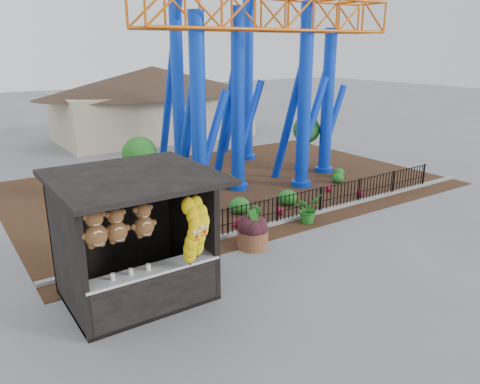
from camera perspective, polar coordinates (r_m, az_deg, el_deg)
ground at (r=12.36m, az=3.03°, el=-10.82°), size 120.00×120.00×0.00m
mulch_bed at (r=20.59m, az=-1.49°, el=0.95°), size 18.00×12.00×0.02m
curb at (r=16.79m, az=7.78°, el=-2.90°), size 18.00×0.18×0.12m
prize_booth at (r=11.07m, az=-12.30°, el=-5.90°), size 3.50×3.40×3.12m
picket_fence at (r=17.23m, az=10.07°, el=-0.92°), size 12.20×0.06×1.00m
roller_coaster at (r=20.57m, az=0.77°, el=19.08°), size 11.00×6.37×10.82m
terracotta_planter at (r=14.18m, az=1.55°, el=-5.72°), size 1.12×1.12×0.55m
planter_foliage at (r=13.95m, az=1.57°, el=-3.47°), size 0.70×0.70×0.64m
potted_plant at (r=16.20m, az=8.24°, el=-2.03°), size 1.11×1.04×1.00m
landscaping at (r=18.86m, az=3.83°, el=0.27°), size 7.77×4.33×0.65m
pavilion at (r=31.43m, az=-10.52°, el=12.06°), size 15.00×15.00×4.80m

